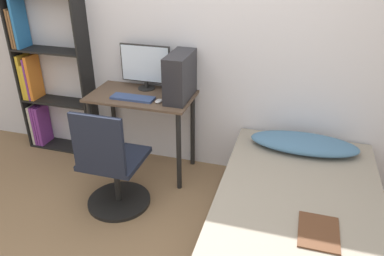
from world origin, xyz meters
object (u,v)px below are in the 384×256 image
at_px(office_chair, 112,171).
at_px(pc_tower, 180,76).
at_px(monitor, 145,66).
at_px(bed, 295,224).
at_px(keyboard, 133,98).
at_px(bookshelf, 43,81).

distance_m(office_chair, pc_tower, 0.98).
height_order(office_chair, monitor, monitor).
relative_size(bed, pc_tower, 4.46).
relative_size(monitor, keyboard, 1.24).
distance_m(bookshelf, monitor, 1.16).
distance_m(bookshelf, pc_tower, 1.53).
height_order(bookshelf, office_chair, bookshelf).
height_order(monitor, keyboard, monitor).
bearing_deg(pc_tower, bookshelf, 175.60).
bearing_deg(keyboard, office_chair, -87.45).
height_order(bed, keyboard, keyboard).
distance_m(monitor, keyboard, 0.34).
relative_size(bookshelf, office_chair, 1.74).
distance_m(bookshelf, keyboard, 1.14).
bearing_deg(pc_tower, monitor, 160.52).
relative_size(bookshelf, monitor, 3.37).
distance_m(keyboard, pc_tower, 0.46).
height_order(office_chair, pc_tower, pc_tower).
bearing_deg(bed, pc_tower, 146.76).
relative_size(office_chair, keyboard, 2.40).
xyz_separation_m(monitor, pc_tower, (0.38, -0.13, -0.02)).
xyz_separation_m(keyboard, pc_tower, (0.39, 0.14, 0.19)).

